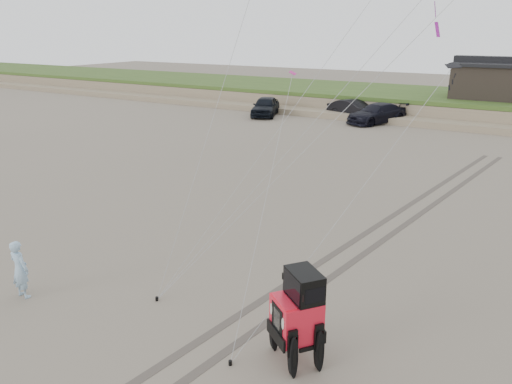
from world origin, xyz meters
The scene contains 11 objects.
ground centered at (0.00, 0.00, 0.00)m, with size 160.00×160.00×0.00m, color #6B6054.
dune_ridge centered at (0.00, 37.50, 0.82)m, with size 160.00×14.25×1.73m.
cabin centered at (2.00, 37.00, 3.24)m, with size 6.40×5.40×3.35m.
truck_a centered at (-14.75, 28.45, 0.83)m, with size 1.95×4.85×1.65m, color black.
truck_b centered at (-7.80, 31.30, 0.76)m, with size 1.61×4.62×1.52m, color black.
truck_c centered at (-5.36, 29.93, 0.78)m, with size 2.19×5.38×1.56m, color black.
jeep centered at (2.67, -0.29, 0.88)m, with size 2.04×4.73×1.76m, color red, non-canonical shape.
man centered at (-5.20, -1.72, 0.85)m, with size 0.62×0.41×1.70m, color #8ABED6.
stake_main centered at (-1.81, 0.04, 0.06)m, with size 0.08×0.08×0.12m, color black.
stake_aux centered at (1.51, -1.23, 0.06)m, with size 0.08×0.08×0.12m, color black.
tire_tracks centered at (2.00, 8.00, 0.00)m, with size 5.22×29.74×0.01m.
Camera 1 is at (6.88, -9.02, 7.20)m, focal length 35.00 mm.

